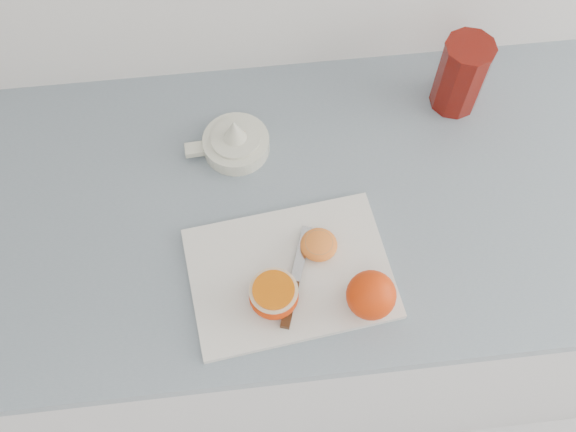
{
  "coord_description": "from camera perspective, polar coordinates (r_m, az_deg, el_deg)",
  "views": [
    {
      "loc": [
        -0.03,
        1.14,
        1.87
      ],
      "look_at": [
        0.02,
        1.62,
        0.96
      ],
      "focal_mm": 40.0,
      "sensor_mm": 36.0,
      "label": 1
    }
  ],
  "objects": [
    {
      "name": "counter",
      "position": [
        1.54,
        4.54,
        -6.09
      ],
      "size": [
        2.4,
        0.64,
        0.89
      ],
      "color": "silver",
      "rests_on": "ground"
    },
    {
      "name": "cutting_board",
      "position": [
        1.06,
        0.18,
        -5.09
      ],
      "size": [
        0.35,
        0.27,
        0.01
      ],
      "primitive_type": "cube",
      "rotation": [
        0.0,
        0.0,
        0.12
      ],
      "color": "silver",
      "rests_on": "counter"
    },
    {
      "name": "whole_orange",
      "position": [
        1.0,
        7.4,
        -6.99
      ],
      "size": [
        0.08,
        0.08,
        0.08
      ],
      "color": "#E13000",
      "rests_on": "cutting_board"
    },
    {
      "name": "half_orange",
      "position": [
        1.01,
        -1.27,
        -7.06
      ],
      "size": [
        0.08,
        0.08,
        0.05
      ],
      "color": "#E13000",
      "rests_on": "cutting_board"
    },
    {
      "name": "red_tumbler",
      "position": [
        1.23,
        15.08,
        11.82
      ],
      "size": [
        0.09,
        0.09,
        0.15
      ],
      "color": "maroon",
      "rests_on": "counter"
    },
    {
      "name": "paring_knife",
      "position": [
        1.03,
        0.35,
        -7.05
      ],
      "size": [
        0.07,
        0.18,
        0.01
      ],
      "color": "#492612",
      "rests_on": "cutting_board"
    },
    {
      "name": "squeezed_shell",
      "position": [
        1.06,
        2.76,
        -2.56
      ],
      "size": [
        0.06,
        0.06,
        0.03
      ],
      "color": "orange",
      "rests_on": "cutting_board"
    },
    {
      "name": "citrus_juicer",
      "position": [
        1.17,
        -4.73,
        6.6
      ],
      "size": [
        0.15,
        0.12,
        0.08
      ],
      "color": "white",
      "rests_on": "counter"
    }
  ]
}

